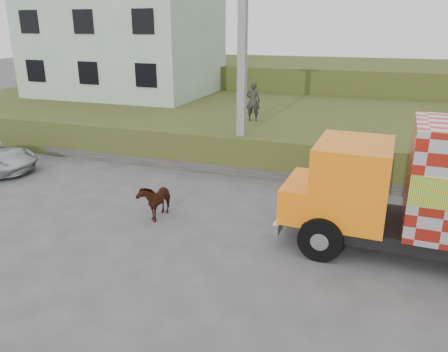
% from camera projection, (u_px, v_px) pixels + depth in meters
% --- Properties ---
extents(ground, '(120.00, 120.00, 0.00)m').
position_uv_depth(ground, '(226.00, 222.00, 12.92)').
color(ground, '#474749').
rests_on(ground, ground).
extents(embankment, '(40.00, 12.00, 1.50)m').
position_uv_depth(embankment, '(293.00, 127.00, 21.58)').
color(embankment, '#3A531B').
rests_on(embankment, ground).
extents(embankment_far, '(40.00, 12.00, 3.00)m').
position_uv_depth(embankment_far, '(325.00, 83.00, 32.02)').
color(embankment_far, '#3A531B').
rests_on(embankment_far, ground).
extents(retaining_strip, '(16.00, 0.50, 0.40)m').
position_uv_depth(retaining_strip, '(214.00, 167.00, 17.23)').
color(retaining_strip, '#595651').
rests_on(retaining_strip, ground).
extents(building, '(10.00, 8.00, 6.00)m').
position_uv_depth(building, '(126.00, 43.00, 26.51)').
color(building, '#B0CEB5').
rests_on(building, embankment).
extents(utility_pole, '(1.20, 0.30, 8.00)m').
position_uv_depth(utility_pole, '(242.00, 67.00, 16.00)').
color(utility_pole, gray).
rests_on(utility_pole, ground).
extents(cow, '(0.61, 1.32, 1.11)m').
position_uv_depth(cow, '(155.00, 199.00, 13.15)').
color(cow, black).
rests_on(cow, ground).
extents(pedestrian, '(0.67, 0.48, 1.72)m').
position_uv_depth(pedestrian, '(253.00, 101.00, 19.13)').
color(pedestrian, '#2E2C29').
rests_on(pedestrian, embankment).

